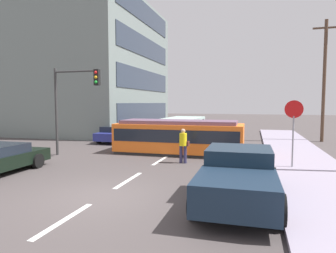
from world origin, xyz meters
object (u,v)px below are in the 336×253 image
city_bus (182,128)px  stop_sign (294,120)px  pedestrian_crossing (183,144)px  traffic_light_mast (73,94)px  utility_pole_mid (324,79)px  parked_sedan_mid (118,133)px  streetcar_tram (179,136)px  pickup_truck_parked (238,176)px

city_bus → stop_sign: (6.92, -8.35, 1.18)m
pedestrian_crossing → traffic_light_mast: size_ratio=0.35×
utility_pole_mid → parked_sedan_mid: bearing=-164.7°
stop_sign → traffic_light_mast: size_ratio=0.60×
utility_pole_mid → traffic_light_mast: bearing=-144.4°
stop_sign → traffic_light_mast: traffic_light_mast is taller
pedestrian_crossing → parked_sedan_mid: (-6.60, 6.58, -0.32)m
traffic_light_mast → utility_pole_mid: (14.40, 10.30, 1.29)m
traffic_light_mast → city_bus: bearing=62.1°
city_bus → utility_pole_mid: (10.22, 2.40, 3.65)m
city_bus → pedestrian_crossing: (2.03, -8.21, -0.07)m
streetcar_tram → pickup_truck_parked: (3.70, -7.77, -0.19)m
pedestrian_crossing → parked_sedan_mid: size_ratio=0.37×
parked_sedan_mid → traffic_light_mast: traffic_light_mast is taller
traffic_light_mast → utility_pole_mid: utility_pole_mid is taller
pedestrian_crossing → stop_sign: size_ratio=0.58×
traffic_light_mast → utility_pole_mid: size_ratio=0.54×
streetcar_tram → pedestrian_crossing: 2.75m
streetcar_tram → stop_sign: size_ratio=2.51×
streetcar_tram → stop_sign: stop_sign is taller
streetcar_tram → city_bus: (-1.17, 5.60, 0.03)m
streetcar_tram → pickup_truck_parked: bearing=-64.5°
city_bus → pickup_truck_parked: size_ratio=1.21×
city_bus → parked_sedan_mid: city_bus is taller
pedestrian_crossing → stop_sign: 5.05m
stop_sign → parked_sedan_mid: bearing=149.7°
parked_sedan_mid → utility_pole_mid: (14.79, 4.04, 4.04)m
streetcar_tram → traffic_light_mast: bearing=-156.8°
streetcar_tram → stop_sign: 6.49m
pedestrian_crossing → pickup_truck_parked: size_ratio=0.33×
pedestrian_crossing → utility_pole_mid: 13.91m
streetcar_tram → utility_pole_mid: 12.63m
parked_sedan_mid → traffic_light_mast: 6.84m
streetcar_tram → utility_pole_mid: utility_pole_mid is taller
pedestrian_crossing → pickup_truck_parked: 5.89m
city_bus → traffic_light_mast: size_ratio=1.26×
pickup_truck_parked → utility_pole_mid: utility_pole_mid is taller
pedestrian_crossing → utility_pole_mid: (8.19, 10.62, 3.72)m
pickup_truck_parked → parked_sedan_mid: (-9.43, 11.74, -0.17)m
stop_sign → traffic_light_mast: (-11.09, 0.46, 1.18)m
city_bus → utility_pole_mid: size_ratio=0.68×
pickup_truck_parked → stop_sign: size_ratio=1.74×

